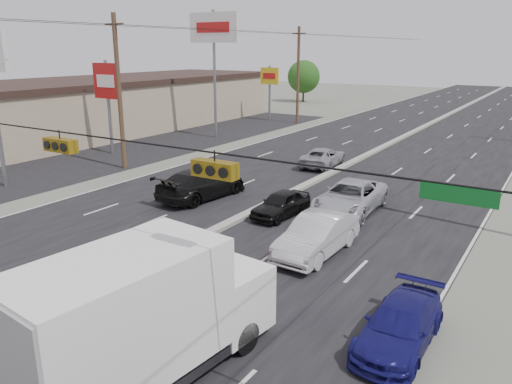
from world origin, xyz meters
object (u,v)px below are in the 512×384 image
box_truck (145,317)px  red_sedan (173,259)px  utility_pole_left_b (119,92)px  pole_sign_billboard (214,36)px  tree_left_far (304,77)px  pole_sign_mid (107,86)px  utility_pole_left_c (298,75)px  queue_car_c (350,198)px  oncoming_near (202,184)px  queue_car_b (317,236)px  oncoming_far (323,157)px  queue_car_d (400,326)px  pole_sign_far (270,81)px  queue_car_a (281,204)px  tan_sedan (50,332)px

box_truck → red_sedan: bearing=131.5°
utility_pole_left_b → pole_sign_billboard: (-2.00, 13.00, 3.76)m
utility_pole_left_b → box_truck: 23.59m
utility_pole_left_b → tree_left_far: utility_pole_left_b is taller
pole_sign_mid → tree_left_far: size_ratio=1.14×
utility_pole_left_c → queue_car_c: 30.85m
tree_left_far → oncoming_near: bearing=-69.1°
red_sedan → queue_car_b: bearing=57.7°
tree_left_far → oncoming_far: bearing=-61.1°
queue_car_d → oncoming_near: size_ratio=0.75×
tree_left_far → oncoming_near: 51.14m
pole_sign_far → box_truck: pole_sign_far is taller
queue_car_c → red_sedan: bearing=-106.2°
pole_sign_mid → box_truck: pole_sign_mid is taller
pole_sign_mid → red_sedan: bearing=-37.0°
queue_car_c → queue_car_a: bearing=-139.6°
oncoming_near → pole_sign_billboard: bearing=-49.7°
queue_car_a → tan_sedan: bearing=-81.7°
utility_pole_left_c → tree_left_far: size_ratio=1.63×
queue_car_a → utility_pole_left_b: bearing=172.8°
queue_car_b → utility_pole_left_c: bearing=120.7°
pole_sign_far → tree_left_far: (-6.00, 20.00, -0.69)m
pole_sign_billboard → oncoming_far: (13.10, -5.29, -8.22)m
queue_car_d → pole_sign_billboard: bearing=135.0°
pole_sign_billboard → oncoming_far: size_ratio=2.37×
tree_left_far → queue_car_d: bearing=-60.6°
queue_car_d → oncoming_near: oncoming_near is taller
queue_car_a → queue_car_d: size_ratio=0.87×
tree_left_far → red_sedan: bearing=-67.3°
utility_pole_left_b → tan_sedan: (14.62, -16.36, -4.24)m
tan_sedan → red_sedan: tan_sedan is taller
utility_pole_left_b → pole_sign_mid: (-4.50, 3.00, 0.01)m
red_sedan → queue_car_b: queue_car_b is taller
tree_left_far → red_sedan: tree_left_far is taller
queue_car_b → oncoming_far: (-6.26, 14.04, -0.13)m
tan_sedan → queue_car_b: 10.41m
box_truck → queue_car_d: size_ratio=1.71×
red_sedan → oncoming_far: red_sedan is taller
red_sedan → queue_car_c: bearing=80.9°
queue_car_a → tree_left_far: bearing=121.2°
queue_car_a → pole_sign_far: bearing=127.0°
oncoming_near → pole_sign_mid: bearing=-17.4°
utility_pole_left_b → pole_sign_far: bearing=98.0°
utility_pole_left_b → box_truck: bearing=-42.1°
utility_pole_left_b → red_sedan: utility_pole_left_b is taller
queue_car_d → utility_pole_left_b: bearing=153.5°
pole_sign_billboard → oncoming_near: 20.65m
box_truck → queue_car_c: (-0.86, 14.93, -1.04)m
pole_sign_billboard → queue_car_b: 28.53m
utility_pole_left_b → tan_sedan: bearing=-48.2°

